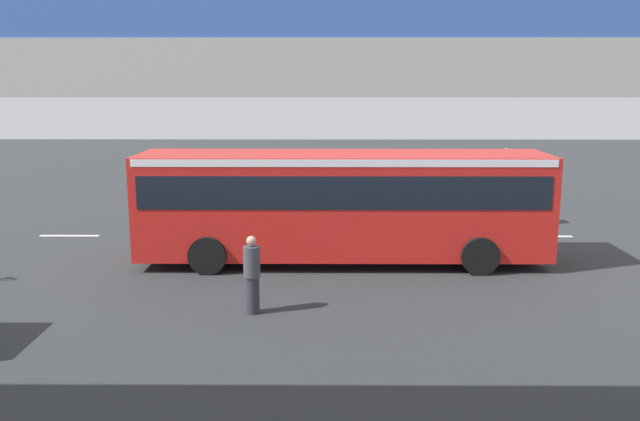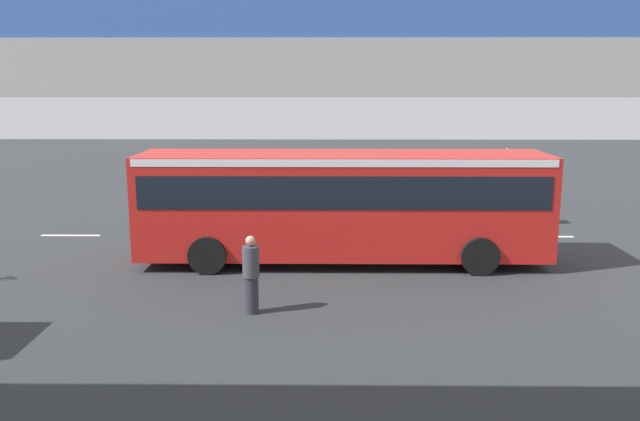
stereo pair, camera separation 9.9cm
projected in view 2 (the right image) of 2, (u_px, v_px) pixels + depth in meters
name	position (u px, v px, depth m)	size (l,w,h in m)	color
ground	(303.00, 259.00, 19.53)	(80.00, 80.00, 0.00)	#2D3033
city_bus	(342.00, 198.00, 18.94)	(11.54, 2.85, 3.15)	red
pedestrian	(251.00, 275.00, 14.89)	(0.38, 0.38, 1.79)	#2D2D38
traffic_sign	(507.00, 175.00, 23.47)	(0.08, 0.60, 2.80)	slate
lane_dash_leftmost	(544.00, 237.00, 22.36)	(2.00, 0.20, 0.01)	silver
lane_dash_left	(425.00, 236.00, 22.41)	(2.00, 0.20, 0.01)	silver
lane_dash_centre	(306.00, 236.00, 22.45)	(2.00, 0.20, 0.01)	silver
lane_dash_right	(188.00, 236.00, 22.50)	(2.00, 0.20, 0.01)	silver
lane_dash_rightmost	(71.00, 235.00, 22.54)	(2.00, 0.20, 0.01)	silver
pedestrian_overpass	(260.00, 108.00, 7.04)	(26.59, 2.60, 6.63)	#9E9E99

